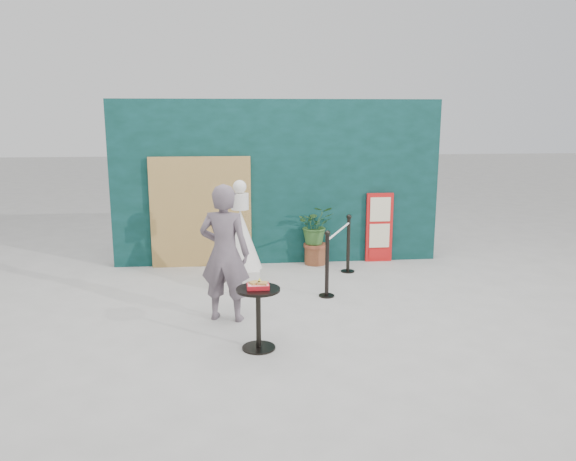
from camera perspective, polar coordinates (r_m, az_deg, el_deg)
name	(u,v)px	position (r m, az deg, el deg)	size (l,w,h in m)	color
ground	(297,321)	(7.68, 0.92, -9.17)	(60.00, 60.00, 0.00)	#ADAAA5
back_wall	(277,182)	(10.38, -1.09, 4.91)	(6.00, 0.30, 3.00)	#092C26
bamboo_fence	(201,212)	(10.23, -8.83, 1.83)	(1.80, 0.08, 2.00)	tan
woman	(225,253)	(7.52, -6.46, -2.30)	(0.68, 0.44, 1.86)	#675863
menu_board	(379,228)	(10.65, 9.25, 0.30)	(0.50, 0.07, 1.30)	red
statue	(241,244)	(8.98, -4.83, -1.38)	(0.68, 0.68, 1.73)	silver
cafe_table	(258,309)	(6.67, -3.03, -7.95)	(0.52, 0.52, 0.75)	black
food_basket	(258,285)	(6.58, -3.04, -5.58)	(0.26, 0.19, 0.11)	red
planter	(315,230)	(10.33, 2.81, 0.02)	(0.65, 0.56, 1.10)	brown
stanchion_barrier	(338,254)	(9.21, 5.15, -2.40)	(0.84, 1.54, 1.03)	black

